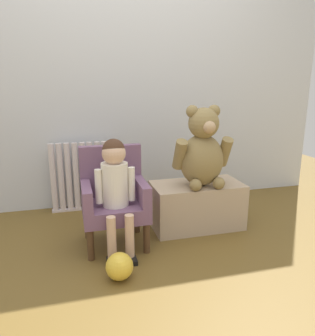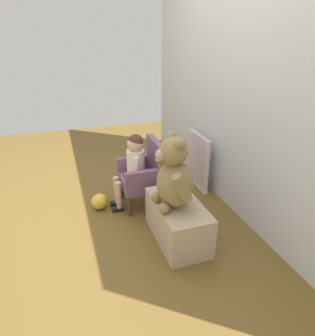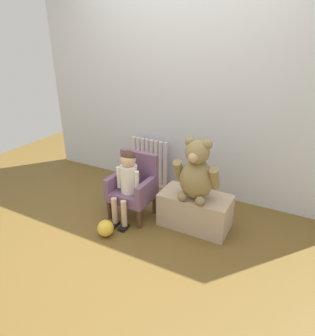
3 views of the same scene
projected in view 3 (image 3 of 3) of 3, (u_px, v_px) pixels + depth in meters
ground_plane at (122, 246)px, 2.69m from camera, size 6.00×6.00×0.00m
back_wall at (185, 89)px, 3.25m from camera, size 3.80×0.05×2.40m
radiator at (149, 163)px, 3.69m from camera, size 0.50×0.05×0.59m
child_armchair at (134, 185)px, 3.05m from camera, size 0.42×0.38×0.66m
child_figure at (127, 176)px, 2.90m from camera, size 0.25×0.35×0.74m
low_bench at (195, 210)px, 2.92m from camera, size 0.67×0.35×0.34m
large_teddy_bear at (196, 173)px, 2.70m from camera, size 0.42×0.30×0.58m
toy_ball at (106, 228)px, 2.80m from camera, size 0.16×0.16×0.16m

